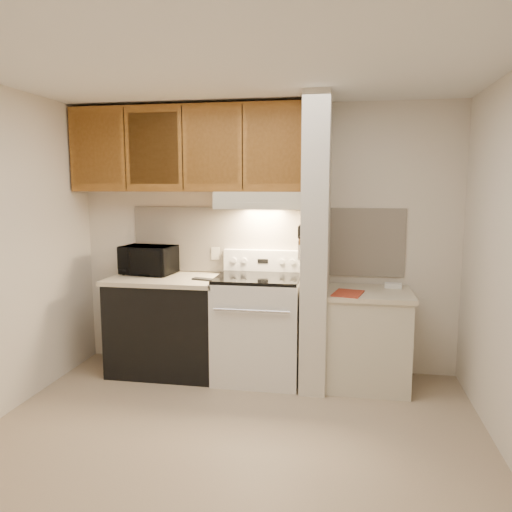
# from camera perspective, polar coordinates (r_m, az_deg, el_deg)

# --- Properties ---
(floor) EXTENTS (3.60, 3.60, 0.00)m
(floor) POSITION_cam_1_polar(r_m,az_deg,el_deg) (3.71, -2.92, -20.20)
(floor) COLOR tan
(floor) RESTS_ON ground
(ceiling) EXTENTS (3.60, 3.60, 0.00)m
(ceiling) POSITION_cam_1_polar(r_m,az_deg,el_deg) (3.35, -3.25, 20.90)
(ceiling) COLOR white
(ceiling) RESTS_ON wall_back
(wall_back) EXTENTS (3.60, 2.50, 0.02)m
(wall_back) POSITION_cam_1_polar(r_m,az_deg,el_deg) (4.77, 0.99, 1.98)
(wall_back) COLOR beige
(wall_back) RESTS_ON floor
(backsplash) EXTENTS (2.60, 0.02, 0.63)m
(backsplash) POSITION_cam_1_polar(r_m,az_deg,el_deg) (4.76, 0.97, 1.78)
(backsplash) COLOR white
(backsplash) RESTS_ON wall_back
(range_body) EXTENTS (0.76, 0.65, 0.92)m
(range_body) POSITION_cam_1_polar(r_m,az_deg,el_deg) (4.59, 0.29, -8.34)
(range_body) COLOR silver
(range_body) RESTS_ON floor
(oven_window) EXTENTS (0.50, 0.01, 0.30)m
(oven_window) POSITION_cam_1_polar(r_m,az_deg,el_deg) (4.27, -0.44, -9.01)
(oven_window) COLOR black
(oven_window) RESTS_ON range_body
(oven_handle) EXTENTS (0.65, 0.02, 0.02)m
(oven_handle) POSITION_cam_1_polar(r_m,az_deg,el_deg) (4.18, -0.54, -6.28)
(oven_handle) COLOR silver
(oven_handle) RESTS_ON range_body
(cooktop) EXTENTS (0.74, 0.64, 0.03)m
(cooktop) POSITION_cam_1_polar(r_m,az_deg,el_deg) (4.47, 0.29, -2.50)
(cooktop) COLOR black
(cooktop) RESTS_ON range_body
(range_backguard) EXTENTS (0.76, 0.08, 0.20)m
(range_backguard) POSITION_cam_1_polar(r_m,az_deg,el_deg) (4.73, 0.87, -0.50)
(range_backguard) COLOR silver
(range_backguard) RESTS_ON range_body
(range_display) EXTENTS (0.10, 0.01, 0.04)m
(range_display) POSITION_cam_1_polar(r_m,az_deg,el_deg) (4.69, 0.79, -0.58)
(range_display) COLOR black
(range_display) RESTS_ON range_backguard
(range_knob_left_outer) EXTENTS (0.05, 0.02, 0.05)m
(range_knob_left_outer) POSITION_cam_1_polar(r_m,az_deg,el_deg) (4.74, -2.56, -0.50)
(range_knob_left_outer) COLOR silver
(range_knob_left_outer) RESTS_ON range_backguard
(range_knob_left_inner) EXTENTS (0.05, 0.02, 0.05)m
(range_knob_left_inner) POSITION_cam_1_polar(r_m,az_deg,el_deg) (4.72, -1.37, -0.53)
(range_knob_left_inner) COLOR silver
(range_knob_left_inner) RESTS_ON range_backguard
(range_knob_right_inner) EXTENTS (0.05, 0.02, 0.05)m
(range_knob_right_inner) POSITION_cam_1_polar(r_m,az_deg,el_deg) (4.66, 2.97, -0.64)
(range_knob_right_inner) COLOR silver
(range_knob_right_inner) RESTS_ON range_backguard
(range_knob_right_outer) EXTENTS (0.05, 0.02, 0.05)m
(range_knob_right_outer) POSITION_cam_1_polar(r_m,az_deg,el_deg) (4.65, 4.19, -0.67)
(range_knob_right_outer) COLOR silver
(range_knob_right_outer) RESTS_ON range_backguard
(dishwasher_front) EXTENTS (1.00, 0.63, 0.87)m
(dishwasher_front) POSITION_cam_1_polar(r_m,az_deg,el_deg) (4.82, -10.16, -7.95)
(dishwasher_front) COLOR black
(dishwasher_front) RESTS_ON floor
(left_countertop) EXTENTS (1.04, 0.67, 0.04)m
(left_countertop) POSITION_cam_1_polar(r_m,az_deg,el_deg) (4.72, -10.30, -2.63)
(left_countertop) COLOR beige
(left_countertop) RESTS_ON dishwasher_front
(spoon_rest) EXTENTS (0.24, 0.13, 0.02)m
(spoon_rest) POSITION_cam_1_polar(r_m,az_deg,el_deg) (4.52, -5.88, -2.66)
(spoon_rest) COLOR black
(spoon_rest) RESTS_ON left_countertop
(teal_jar) EXTENTS (0.11, 0.11, 0.11)m
(teal_jar) POSITION_cam_1_polar(r_m,az_deg,el_deg) (5.03, -13.09, -1.20)
(teal_jar) COLOR #285F5A
(teal_jar) RESTS_ON left_countertop
(outlet) EXTENTS (0.08, 0.01, 0.12)m
(outlet) POSITION_cam_1_polar(r_m,az_deg,el_deg) (4.86, -4.66, 0.29)
(outlet) COLOR beige
(outlet) RESTS_ON backsplash
(microwave) EXTENTS (0.53, 0.39, 0.27)m
(microwave) POSITION_cam_1_polar(r_m,az_deg,el_deg) (4.90, -12.19, -0.44)
(microwave) COLOR black
(microwave) RESTS_ON left_countertop
(partition_pillar) EXTENTS (0.22, 0.70, 2.50)m
(partition_pillar) POSITION_cam_1_polar(r_m,az_deg,el_deg) (4.37, 6.90, 1.36)
(partition_pillar) COLOR beige
(partition_pillar) RESTS_ON floor
(pillar_trim) EXTENTS (0.01, 0.70, 0.04)m
(pillar_trim) POSITION_cam_1_polar(r_m,az_deg,el_deg) (4.37, 5.39, 2.05)
(pillar_trim) COLOR brown
(pillar_trim) RESTS_ON partition_pillar
(knife_strip) EXTENTS (0.02, 0.42, 0.04)m
(knife_strip) POSITION_cam_1_polar(r_m,az_deg,el_deg) (4.32, 5.26, 2.25)
(knife_strip) COLOR black
(knife_strip) RESTS_ON partition_pillar
(knife_blade_a) EXTENTS (0.01, 0.03, 0.16)m
(knife_blade_a) POSITION_cam_1_polar(r_m,az_deg,el_deg) (4.16, 4.88, 0.65)
(knife_blade_a) COLOR silver
(knife_blade_a) RESTS_ON knife_strip
(knife_handle_a) EXTENTS (0.02, 0.02, 0.10)m
(knife_handle_a) POSITION_cam_1_polar(r_m,az_deg,el_deg) (4.17, 4.93, 2.73)
(knife_handle_a) COLOR black
(knife_handle_a) RESTS_ON knife_strip
(knife_blade_b) EXTENTS (0.01, 0.04, 0.18)m
(knife_blade_b) POSITION_cam_1_polar(r_m,az_deg,el_deg) (4.27, 5.00, 0.69)
(knife_blade_b) COLOR silver
(knife_blade_b) RESTS_ON knife_strip
(knife_handle_b) EXTENTS (0.02, 0.02, 0.10)m
(knife_handle_b) POSITION_cam_1_polar(r_m,az_deg,el_deg) (4.23, 5.00, 2.81)
(knife_handle_b) COLOR black
(knife_handle_b) RESTS_ON knife_strip
(knife_blade_c) EXTENTS (0.01, 0.04, 0.20)m
(knife_blade_c) POSITION_cam_1_polar(r_m,az_deg,el_deg) (4.34, 5.09, 0.69)
(knife_blade_c) COLOR silver
(knife_blade_c) RESTS_ON knife_strip
(knife_handle_c) EXTENTS (0.02, 0.02, 0.10)m
(knife_handle_c) POSITION_cam_1_polar(r_m,az_deg,el_deg) (4.31, 5.11, 2.91)
(knife_handle_c) COLOR black
(knife_handle_c) RESTS_ON knife_strip
(knife_blade_d) EXTENTS (0.01, 0.04, 0.16)m
(knife_blade_d) POSITION_cam_1_polar(r_m,az_deg,el_deg) (4.41, 5.17, 1.07)
(knife_blade_d) COLOR silver
(knife_blade_d) RESTS_ON knife_strip
(knife_handle_d) EXTENTS (0.02, 0.02, 0.10)m
(knife_handle_d) POSITION_cam_1_polar(r_m,az_deg,el_deg) (4.39, 5.19, 3.00)
(knife_handle_d) COLOR black
(knife_handle_d) RESTS_ON knife_strip
(knife_blade_e) EXTENTS (0.01, 0.04, 0.18)m
(knife_blade_e) POSITION_cam_1_polar(r_m,az_deg,el_deg) (4.48, 5.24, 1.04)
(knife_blade_e) COLOR silver
(knife_blade_e) RESTS_ON knife_strip
(knife_handle_e) EXTENTS (0.02, 0.02, 0.10)m
(knife_handle_e) POSITION_cam_1_polar(r_m,az_deg,el_deg) (4.48, 5.29, 3.10)
(knife_handle_e) COLOR black
(knife_handle_e) RESTS_ON knife_strip
(oven_mitt) EXTENTS (0.03, 0.10, 0.24)m
(oven_mitt) POSITION_cam_1_polar(r_m,az_deg,el_deg) (4.56, 5.33, 0.27)
(oven_mitt) COLOR gray
(oven_mitt) RESTS_ON partition_pillar
(right_cab_base) EXTENTS (0.70, 0.60, 0.81)m
(right_cab_base) POSITION_cam_1_polar(r_m,az_deg,el_deg) (4.54, 12.59, -9.43)
(right_cab_base) COLOR beige
(right_cab_base) RESTS_ON floor
(right_countertop) EXTENTS (0.74, 0.64, 0.04)m
(right_countertop) POSITION_cam_1_polar(r_m,az_deg,el_deg) (4.43, 12.76, -4.18)
(right_countertop) COLOR beige
(right_countertop) RESTS_ON right_cab_base
(red_folder) EXTENTS (0.29, 0.35, 0.01)m
(red_folder) POSITION_cam_1_polar(r_m,az_deg,el_deg) (4.28, 10.45, -4.22)
(red_folder) COLOR #A1341F
(red_folder) RESTS_ON right_countertop
(white_box) EXTENTS (0.16, 0.11, 0.04)m
(white_box) POSITION_cam_1_polar(r_m,az_deg,el_deg) (4.62, 15.40, -3.28)
(white_box) COLOR white
(white_box) RESTS_ON right_countertop
(range_hood) EXTENTS (0.78, 0.44, 0.15)m
(range_hood) POSITION_cam_1_polar(r_m,az_deg,el_deg) (4.52, 0.56, 6.42)
(range_hood) COLOR beige
(range_hood) RESTS_ON upper_cabinets
(hood_lip) EXTENTS (0.78, 0.04, 0.06)m
(hood_lip) POSITION_cam_1_polar(r_m,az_deg,el_deg) (4.32, 0.11, 5.74)
(hood_lip) COLOR beige
(hood_lip) RESTS_ON range_hood
(upper_cabinets) EXTENTS (2.18, 0.33, 0.77)m
(upper_cabinets) POSITION_cam_1_polar(r_m,az_deg,el_deg) (4.74, -7.78, 11.98)
(upper_cabinets) COLOR brown
(upper_cabinets) RESTS_ON wall_back
(cab_door_a) EXTENTS (0.46, 0.01, 0.63)m
(cab_door_a) POSITION_cam_1_polar(r_m,az_deg,el_deg) (4.90, -17.70, 11.55)
(cab_door_a) COLOR brown
(cab_door_a) RESTS_ON upper_cabinets
(cab_gap_a) EXTENTS (0.01, 0.01, 0.73)m
(cab_gap_a) POSITION_cam_1_polar(r_m,az_deg,el_deg) (4.78, -14.75, 11.76)
(cab_gap_a) COLOR black
(cab_gap_a) RESTS_ON upper_cabinets
(cab_door_b) EXTENTS (0.46, 0.01, 0.63)m
(cab_door_b) POSITION_cam_1_polar(r_m,az_deg,el_deg) (4.68, -11.64, 11.95)
(cab_door_b) COLOR brown
(cab_door_b) RESTS_ON upper_cabinets
(cab_gap_b) EXTENTS (0.01, 0.01, 0.73)m
(cab_gap_b) POSITION_cam_1_polar(r_m,az_deg,el_deg) (4.59, -8.40, 12.10)
(cab_gap_b) COLOR black
(cab_gap_b) RESTS_ON upper_cabinets
(cab_door_c) EXTENTS (0.46, 0.01, 0.63)m
(cab_door_c) POSITION_cam_1_polar(r_m,az_deg,el_deg) (4.51, -5.04, 12.23)
(cab_door_c) COLOR brown
(cab_door_c) RESTS_ON upper_cabinets
(cab_gap_c) EXTENTS (0.01, 0.01, 0.73)m
(cab_gap_c) POSITION_cam_1_polar(r_m,az_deg,el_deg) (4.45, -1.56, 12.32)
(cab_gap_c) COLOR black
(cab_gap_c) RESTS_ON upper_cabinets
(cab_door_d) EXTENTS (0.46, 0.01, 0.63)m
(cab_door_d) POSITION_cam_1_polar(r_m,az_deg,el_deg) (4.40, 2.00, 12.36)
(cab_door_d) COLOR brown
(cab_door_d) RESTS_ON upper_cabinets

